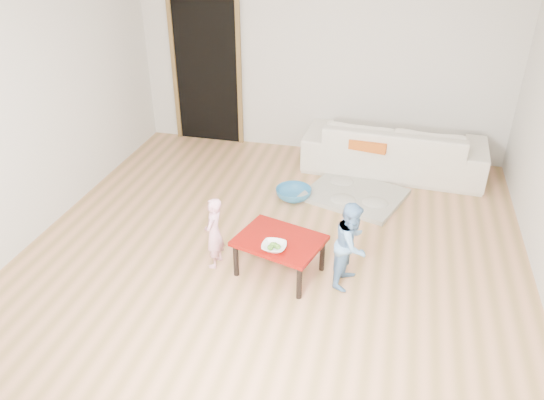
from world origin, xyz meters
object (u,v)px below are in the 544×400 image
at_px(red_table, 279,256).
at_px(child_pink, 214,233).
at_px(sofa, 394,147).
at_px(bowl, 274,247).
at_px(basin, 294,194).
at_px(child_blue, 352,244).

bearing_deg(red_table, child_pink, -178.12).
height_order(sofa, red_table, sofa).
relative_size(red_table, child_pink, 1.05).
height_order(bowl, basin, bowl).
distance_m(sofa, red_table, 2.66).
xyz_separation_m(sofa, child_pink, (-1.57, -2.51, 0.03)).
bearing_deg(child_blue, child_pink, 105.76).
bearing_deg(child_pink, bowl, 77.93).
distance_m(sofa, basin, 1.55).
bearing_deg(basin, bowl, -84.57).
bearing_deg(bowl, child_blue, 16.36).
xyz_separation_m(red_table, child_pink, (-0.64, -0.02, 0.17)).
relative_size(sofa, basin, 5.35).
height_order(red_table, child_blue, child_blue).
xyz_separation_m(bowl, child_pink, (-0.63, 0.15, -0.05)).
xyz_separation_m(sofa, basin, (-1.10, -1.05, -0.27)).
height_order(sofa, bowl, sofa).
xyz_separation_m(red_table, child_blue, (0.66, 0.02, 0.23)).
relative_size(bowl, basin, 0.52).
xyz_separation_m(sofa, bowl, (-0.95, -2.66, 0.08)).
bearing_deg(child_pink, sofa, 149.68).
distance_m(bowl, child_pink, 0.65).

